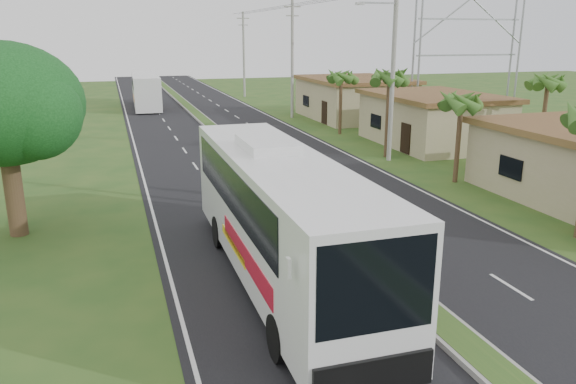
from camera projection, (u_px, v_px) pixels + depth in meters
name	position (u px, v px, depth m)	size (l,w,h in m)	color
ground	(412.00, 302.00, 16.72)	(180.00, 180.00, 0.00)	#2A501D
road_asphalt	(251.00, 162.00, 35.08)	(14.00, 160.00, 0.02)	black
median_strip	(251.00, 161.00, 35.06)	(1.20, 160.00, 0.18)	gray
lane_edge_left	(141.00, 170.00, 33.15)	(0.12, 160.00, 0.01)	silver
lane_edge_right	(350.00, 156.00, 37.02)	(0.12, 160.00, 0.01)	silver
shop_mid	(433.00, 119.00, 40.47)	(7.60, 10.60, 3.67)	tan
shop_far	(354.00, 98.00, 53.31)	(8.60, 11.60, 3.82)	tan
palm_verge_b	(461.00, 101.00, 29.28)	(2.40, 2.40, 5.05)	#473321
palm_verge_c	(389.00, 77.00, 35.33)	(2.40, 2.40, 5.85)	#473321
palm_verge_d	(341.00, 77.00, 43.89)	(2.40, 2.40, 5.25)	#473321
palm_behind_shop	(548.00, 82.00, 34.22)	(2.40, 2.40, 5.65)	#473321
utility_pole_b	(393.00, 60.00, 34.01)	(3.20, 0.28, 12.00)	gray
utility_pole_c	(292.00, 57.00, 52.54)	(1.60, 0.28, 11.00)	gray
utility_pole_d	(244.00, 54.00, 70.98)	(1.60, 0.28, 10.50)	gray
billboard_lattice	(468.00, 45.00, 48.79)	(10.18, 1.18, 12.07)	gray
coach_bus_main	(279.00, 209.00, 17.54)	(2.99, 13.71, 4.43)	white
coach_bus_far	(146.00, 89.00, 61.14)	(2.98, 12.29, 3.56)	white
motorcyclist	(250.00, 180.00, 27.07)	(1.61, 0.88, 2.42)	black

